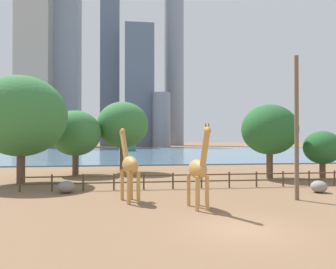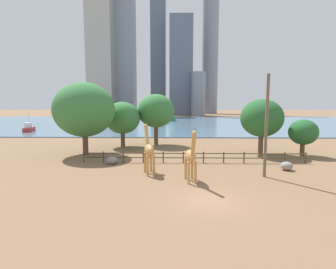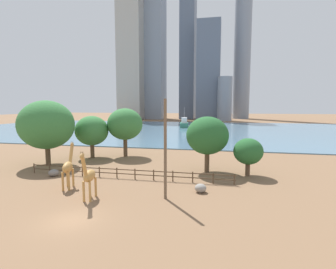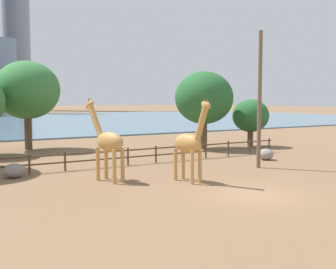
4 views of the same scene
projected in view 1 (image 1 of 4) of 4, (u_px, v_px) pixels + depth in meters
name	position (u px, v px, depth m)	size (l,w,h in m)	color
ground_plane	(142.00, 152.00, 93.85)	(400.00, 400.00, 0.00)	brown
harbor_water	(143.00, 152.00, 90.88)	(180.00, 86.00, 0.20)	slate
giraffe_tall	(199.00, 169.00, 18.93)	(1.12, 3.05, 4.93)	#C18C47
giraffe_companion	(129.00, 165.00, 21.15)	(1.51, 3.48, 4.93)	#C18C47
utility_pole	(297.00, 128.00, 21.62)	(0.28, 0.28, 9.55)	brown
boulder_near_fence	(66.00, 187.00, 24.31)	(1.27, 1.20, 0.90)	gray
boulder_by_pole	(319.00, 187.00, 24.50)	(1.20, 1.19, 0.89)	gray
enclosure_fence	(188.00, 179.00, 26.46)	(26.12, 0.14, 1.30)	#4C3826
tree_left_large	(123.00, 125.00, 39.11)	(6.11, 6.11, 8.44)	brown
tree_center_broad	(270.00, 130.00, 33.06)	(5.62, 5.62, 7.49)	brown
tree_right_tall	(76.00, 133.00, 36.20)	(5.59, 5.59, 7.16)	brown
tree_left_small	(21.00, 116.00, 29.24)	(8.04, 8.04, 9.69)	brown
tree_right_small	(322.00, 148.00, 32.89)	(3.69, 3.69, 4.81)	brown
boat_ferry	(128.00, 146.00, 99.77)	(4.49, 9.36, 8.09)	#337259
skyline_tower_needle	(68.00, 61.00, 160.84)	(11.34, 15.40, 84.46)	gray
skyline_block_central	(161.00, 120.00, 150.95)	(8.27, 8.27, 25.02)	gray
skyline_tower_glass	(34.00, 55.00, 146.55)	(14.70, 10.38, 82.45)	#ADA89E
skyline_block_left	(110.00, 49.00, 170.55)	(9.45, 14.95, 101.17)	slate
skyline_block_right	(139.00, 86.00, 158.80)	(13.79, 12.11, 58.65)	slate
skyline_tower_short	(174.00, 49.00, 185.03)	(10.99, 10.99, 109.46)	gray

